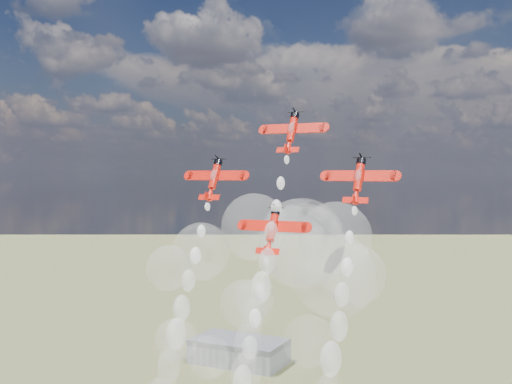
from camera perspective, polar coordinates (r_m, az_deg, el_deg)
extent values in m
cube|color=gray|center=(338.84, -1.63, -15.13)|extent=(50.00, 28.00, 10.00)
cube|color=#595B60|center=(337.00, -1.63, -14.07)|extent=(50.00, 28.00, 3.00)
cylinder|color=red|center=(127.33, 3.47, 6.02)|extent=(1.59, 4.08, 5.99)
cylinder|color=black|center=(128.89, 3.71, 7.23)|extent=(1.82, 2.13, 1.83)
cube|color=red|center=(127.81, 3.55, 6.06)|extent=(13.86, 1.25, 2.14)
cube|color=white|center=(129.37, 2.03, 5.98)|extent=(5.45, 0.31, 0.57)
cube|color=white|center=(126.56, 5.15, 6.07)|extent=(5.45, 0.31, 0.57)
cube|color=red|center=(124.82, 3.04, 4.04)|extent=(5.00, 0.68, 1.18)
cube|color=red|center=(124.03, 2.88, 4.14)|extent=(0.16, 2.39, 2.19)
ellipsoid|color=silver|center=(126.78, 3.36, 6.12)|extent=(1.25, 2.26, 3.02)
cone|color=red|center=(125.32, 3.13, 4.38)|extent=(1.59, 2.75, 3.35)
cylinder|color=red|center=(129.45, -3.95, 1.53)|extent=(1.59, 4.08, 5.99)
cylinder|color=black|center=(130.71, -3.65, 2.78)|extent=(1.82, 2.13, 1.83)
cube|color=red|center=(129.89, -3.84, 1.58)|extent=(13.86, 1.25, 2.14)
cube|color=white|center=(131.88, -5.23, 1.56)|extent=(5.45, 0.31, 0.57)
cube|color=white|center=(128.20, -2.36, 1.55)|extent=(5.45, 0.31, 0.57)
cube|color=red|center=(127.43, -4.49, -0.50)|extent=(5.00, 0.68, 1.18)
cube|color=red|center=(126.68, -4.69, -0.43)|extent=(0.16, 2.39, 2.19)
ellipsoid|color=silver|center=(128.92, -4.09, 1.60)|extent=(1.25, 2.26, 3.02)
cone|color=red|center=(127.84, -4.38, -0.15)|extent=(1.59, 2.75, 3.35)
cylinder|color=red|center=(117.02, 9.78, 1.47)|extent=(1.59, 4.08, 5.99)
cylinder|color=black|center=(118.41, 9.98, 2.84)|extent=(1.82, 2.13, 1.83)
cube|color=red|center=(117.51, 9.85, 1.53)|extent=(13.86, 1.25, 2.14)
cube|color=white|center=(118.70, 8.12, 1.51)|extent=(5.45, 0.31, 0.57)
cube|color=white|center=(116.66, 11.64, 1.49)|extent=(5.45, 0.31, 0.57)
cube|color=red|center=(114.78, 9.43, -0.78)|extent=(5.00, 0.68, 1.18)
cube|color=red|center=(113.94, 9.31, -0.71)|extent=(0.16, 2.39, 2.19)
ellipsoid|color=silver|center=(116.43, 9.70, 1.55)|extent=(1.25, 2.26, 3.02)
cone|color=red|center=(115.23, 9.51, -0.39)|extent=(1.59, 2.75, 3.35)
cylinder|color=red|center=(118.22, 1.60, -3.35)|extent=(1.59, 4.08, 5.99)
cylinder|color=black|center=(119.31, 1.88, -1.93)|extent=(1.82, 2.13, 1.83)
cube|color=red|center=(118.68, 1.70, -3.27)|extent=(13.86, 1.25, 2.14)
cube|color=white|center=(120.35, 0.09, -3.22)|extent=(5.45, 0.31, 0.57)
cube|color=white|center=(117.33, 3.40, -3.36)|extent=(5.45, 0.31, 0.57)
cube|color=red|center=(116.50, 1.10, -5.64)|extent=(5.00, 0.68, 1.18)
cube|color=red|center=(115.70, 0.93, -5.61)|extent=(0.16, 2.39, 2.19)
ellipsoid|color=silver|center=(117.65, 1.48, -3.28)|extent=(1.25, 2.26, 3.02)
cone|color=red|center=(116.86, 1.21, -5.25)|extent=(1.59, 2.75, 3.35)
sphere|color=white|center=(124.07, 2.94, 3.09)|extent=(1.05, 1.05, 1.05)
sphere|color=white|center=(121.67, 2.37, 0.85)|extent=(1.56, 1.56, 1.56)
sphere|color=white|center=(119.64, 1.97, -1.58)|extent=(2.08, 2.08, 2.08)
sphere|color=white|center=(117.95, 1.48, -3.90)|extent=(2.59, 2.59, 2.59)
sphere|color=white|center=(115.94, 1.10, -6.59)|extent=(3.10, 3.10, 3.10)
sphere|color=white|center=(115.08, 0.51, -9.05)|extent=(3.61, 3.61, 3.61)
sphere|color=white|center=(113.33, -0.25, -11.61)|extent=(4.12, 4.12, 4.12)
sphere|color=white|center=(113.27, -0.78, -14.19)|extent=(4.63, 4.63, 4.63)
sphere|color=white|center=(111.95, -0.98, -17.09)|extent=(5.14, 5.14, 5.14)
sphere|color=white|center=(126.80, -4.64, -1.40)|extent=(1.05, 1.05, 1.05)
sphere|color=white|center=(124.94, -5.23, -3.72)|extent=(1.56, 1.56, 1.56)
sphere|color=white|center=(123.72, -5.79, -6.04)|extent=(2.08, 2.08, 2.08)
sphere|color=white|center=(122.50, -6.45, -8.37)|extent=(2.59, 2.59, 2.59)
sphere|color=white|center=(121.31, -7.10, -10.93)|extent=(3.10, 3.10, 3.10)
sphere|color=white|center=(120.59, -7.61, -13.26)|extent=(3.61, 3.61, 3.61)
sphere|color=white|center=(119.98, -8.30, -16.11)|extent=(4.12, 4.12, 4.12)
sphere|color=white|center=(114.16, 9.37, -1.76)|extent=(1.05, 1.05, 1.05)
sphere|color=white|center=(112.20, 8.89, -4.32)|extent=(1.56, 1.56, 1.56)
sphere|color=white|center=(110.48, 8.68, -7.09)|extent=(2.08, 2.08, 2.08)
sphere|color=white|center=(108.82, 8.18, -9.66)|extent=(2.59, 2.59, 2.59)
sphere|color=white|center=(107.67, 7.91, -12.54)|extent=(3.10, 3.10, 3.10)
sphere|color=white|center=(107.26, 7.15, -15.49)|extent=(3.61, 3.61, 3.61)
sphere|color=white|center=(116.04, 1.01, -6.64)|extent=(1.05, 1.05, 1.05)
sphere|color=white|center=(114.63, 0.42, -9.35)|extent=(1.56, 1.56, 1.56)
sphere|color=white|center=(113.23, -0.09, -11.92)|extent=(2.08, 2.08, 2.08)
sphere|color=white|center=(112.73, -0.59, -14.59)|extent=(2.59, 2.59, 2.59)
sphere|color=white|center=(112.48, -1.30, -17.43)|extent=(3.10, 3.10, 3.10)
sphere|color=white|center=(159.05, -8.30, -7.18)|extent=(12.03, 12.03, 12.03)
sphere|color=white|center=(142.26, 5.06, -13.94)|extent=(12.09, 12.09, 12.09)
sphere|color=white|center=(165.04, -1.16, -10.60)|extent=(13.16, 13.16, 13.16)
sphere|color=white|center=(164.02, -0.13, -10.18)|extent=(10.91, 10.91, 10.91)
sphere|color=white|center=(142.92, 9.39, -7.80)|extent=(14.66, 14.66, 14.66)
sphere|color=white|center=(132.44, 4.35, -4.70)|extent=(19.11, 19.11, 19.11)
sphere|color=white|center=(147.00, -4.48, -15.39)|extent=(10.10, 10.10, 10.10)
sphere|color=white|center=(144.34, 7.60, -4.35)|extent=(17.38, 17.38, 17.38)
sphere|color=white|center=(158.78, -0.16, -3.34)|extent=(17.86, 17.86, 17.86)
sphere|color=white|center=(133.76, 4.35, -5.15)|extent=(19.08, 19.08, 19.08)
sphere|color=white|center=(129.52, 7.49, -7.92)|extent=(17.79, 17.79, 17.79)
sphere|color=white|center=(158.14, -7.62, -13.76)|extent=(11.06, 11.06, 11.06)
sphere|color=white|center=(150.16, -5.24, -5.67)|extent=(14.47, 14.47, 14.47)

